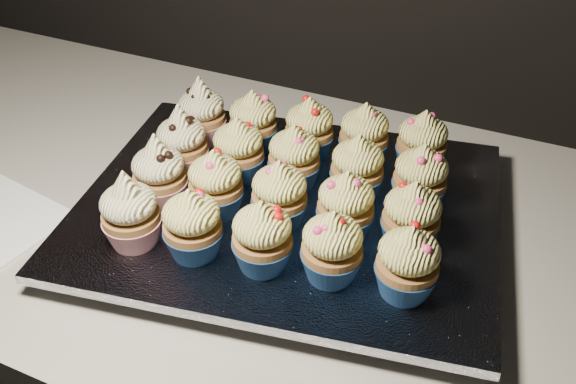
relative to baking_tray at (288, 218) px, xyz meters
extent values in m
cube|color=beige|center=(-0.13, 0.02, -0.03)|extent=(2.44, 0.64, 0.04)
cube|color=black|center=(0.00, 0.00, 0.00)|extent=(0.50, 0.41, 0.02)
cube|color=silver|center=(0.00, 0.00, 0.02)|extent=(0.54, 0.45, 0.01)
cone|color=#AE182D|center=(-0.12, -0.13, 0.04)|extent=(0.06, 0.06, 0.03)
ellipsoid|color=#FEEDB2|center=(-0.12, -0.13, 0.08)|extent=(0.06, 0.06, 0.04)
cone|color=#FEEDB2|center=(-0.12, -0.13, 0.10)|extent=(0.03, 0.03, 0.03)
cone|color=navy|center=(-0.05, -0.12, 0.04)|extent=(0.06, 0.06, 0.03)
ellipsoid|color=#FFF380|center=(-0.05, -0.12, 0.08)|extent=(0.06, 0.06, 0.04)
cone|color=#FFF380|center=(-0.05, -0.12, 0.10)|extent=(0.03, 0.03, 0.02)
cone|color=navy|center=(0.02, -0.11, 0.04)|extent=(0.06, 0.06, 0.03)
ellipsoid|color=#FFF380|center=(0.02, -0.11, 0.08)|extent=(0.06, 0.06, 0.04)
cone|color=#FFF380|center=(0.02, -0.11, 0.10)|extent=(0.03, 0.03, 0.02)
cone|color=navy|center=(0.09, -0.09, 0.04)|extent=(0.06, 0.06, 0.03)
ellipsoid|color=#FFF380|center=(0.09, -0.09, 0.08)|extent=(0.06, 0.06, 0.04)
cone|color=#FFF380|center=(0.09, -0.09, 0.10)|extent=(0.03, 0.03, 0.02)
cone|color=navy|center=(0.16, -0.08, 0.04)|extent=(0.06, 0.06, 0.03)
ellipsoid|color=#FFF380|center=(0.16, -0.08, 0.08)|extent=(0.06, 0.06, 0.04)
cone|color=#FFF380|center=(0.16, -0.08, 0.10)|extent=(0.03, 0.03, 0.02)
cone|color=#AE182D|center=(-0.14, -0.06, 0.04)|extent=(0.06, 0.06, 0.03)
ellipsoid|color=#FEEDB2|center=(-0.14, -0.06, 0.08)|extent=(0.06, 0.06, 0.04)
cone|color=#FEEDB2|center=(-0.14, -0.06, 0.10)|extent=(0.03, 0.03, 0.03)
cone|color=navy|center=(-0.07, -0.05, 0.04)|extent=(0.06, 0.06, 0.03)
ellipsoid|color=#FFF380|center=(-0.07, -0.05, 0.08)|extent=(0.06, 0.06, 0.04)
cone|color=#FFF380|center=(-0.07, -0.05, 0.10)|extent=(0.03, 0.03, 0.02)
cone|color=navy|center=(0.01, -0.04, 0.04)|extent=(0.06, 0.06, 0.03)
ellipsoid|color=#FFF380|center=(0.01, -0.04, 0.08)|extent=(0.06, 0.06, 0.04)
cone|color=#FFF380|center=(0.01, -0.04, 0.10)|extent=(0.03, 0.03, 0.02)
cone|color=navy|center=(0.08, -0.02, 0.04)|extent=(0.06, 0.06, 0.03)
ellipsoid|color=#FFF380|center=(0.08, -0.02, 0.08)|extent=(0.06, 0.06, 0.04)
cone|color=#FFF380|center=(0.08, -0.02, 0.10)|extent=(0.03, 0.03, 0.02)
cone|color=navy|center=(0.15, -0.01, 0.04)|extent=(0.06, 0.06, 0.03)
ellipsoid|color=#FFF380|center=(0.15, -0.01, 0.08)|extent=(0.06, 0.06, 0.04)
cone|color=#FFF380|center=(0.15, -0.01, 0.10)|extent=(0.03, 0.03, 0.02)
cone|color=#AE182D|center=(-0.15, 0.01, 0.04)|extent=(0.06, 0.06, 0.03)
ellipsoid|color=#FEEDB2|center=(-0.15, 0.01, 0.08)|extent=(0.06, 0.06, 0.04)
cone|color=#FEEDB2|center=(-0.15, 0.01, 0.10)|extent=(0.03, 0.03, 0.03)
cone|color=navy|center=(-0.08, 0.02, 0.04)|extent=(0.06, 0.06, 0.03)
ellipsoid|color=#FFF380|center=(-0.08, 0.02, 0.08)|extent=(0.06, 0.06, 0.04)
cone|color=#FFF380|center=(-0.08, 0.02, 0.10)|extent=(0.03, 0.03, 0.02)
cone|color=navy|center=(-0.01, 0.04, 0.04)|extent=(0.06, 0.06, 0.03)
ellipsoid|color=#FFF380|center=(-0.01, 0.04, 0.08)|extent=(0.06, 0.06, 0.04)
cone|color=#FFF380|center=(-0.01, 0.04, 0.10)|extent=(0.03, 0.03, 0.02)
cone|color=navy|center=(0.07, 0.05, 0.04)|extent=(0.06, 0.06, 0.03)
ellipsoid|color=#FFF380|center=(0.07, 0.05, 0.08)|extent=(0.06, 0.06, 0.04)
cone|color=#FFF380|center=(0.07, 0.05, 0.10)|extent=(0.03, 0.03, 0.02)
cone|color=navy|center=(0.14, 0.06, 0.04)|extent=(0.06, 0.06, 0.03)
ellipsoid|color=#FFF380|center=(0.14, 0.06, 0.08)|extent=(0.06, 0.06, 0.04)
cone|color=#FFF380|center=(0.14, 0.06, 0.10)|extent=(0.03, 0.03, 0.02)
cone|color=#AE182D|center=(-0.16, 0.08, 0.04)|extent=(0.06, 0.06, 0.03)
ellipsoid|color=#FEEDB2|center=(-0.16, 0.08, 0.08)|extent=(0.06, 0.06, 0.04)
cone|color=#FEEDB2|center=(-0.16, 0.08, 0.10)|extent=(0.03, 0.03, 0.03)
cone|color=navy|center=(-0.09, 0.09, 0.04)|extent=(0.06, 0.06, 0.03)
ellipsoid|color=#FFF380|center=(-0.09, 0.09, 0.08)|extent=(0.06, 0.06, 0.04)
cone|color=#FFF380|center=(-0.09, 0.09, 0.10)|extent=(0.03, 0.03, 0.02)
cone|color=navy|center=(-0.02, 0.10, 0.04)|extent=(0.06, 0.06, 0.03)
ellipsoid|color=#FFF380|center=(-0.02, 0.10, 0.08)|extent=(0.06, 0.06, 0.04)
cone|color=#FFF380|center=(-0.02, 0.10, 0.10)|extent=(0.03, 0.03, 0.02)
cone|color=navy|center=(0.05, 0.12, 0.04)|extent=(0.06, 0.06, 0.03)
ellipsoid|color=#FFF380|center=(0.05, 0.12, 0.08)|extent=(0.06, 0.06, 0.04)
cone|color=#FFF380|center=(0.05, 0.12, 0.10)|extent=(0.03, 0.03, 0.02)
cone|color=navy|center=(0.12, 0.13, 0.04)|extent=(0.06, 0.06, 0.03)
ellipsoid|color=#FFF380|center=(0.12, 0.13, 0.08)|extent=(0.06, 0.06, 0.04)
cone|color=#FFF380|center=(0.12, 0.13, 0.10)|extent=(0.03, 0.03, 0.02)
camera|label=1|loc=(0.25, -0.54, 0.49)|focal=40.00mm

